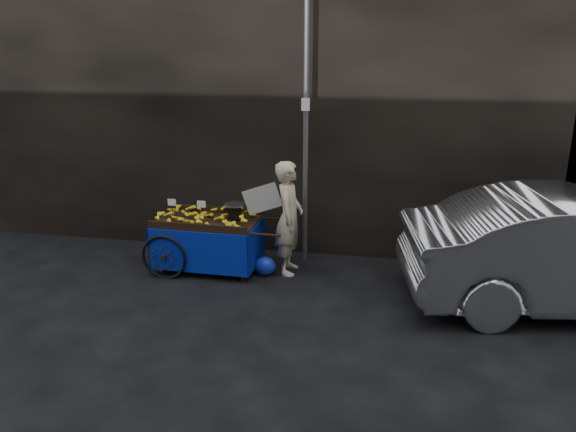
# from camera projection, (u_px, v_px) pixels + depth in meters

# --- Properties ---
(ground) EXTENTS (80.00, 80.00, 0.00)m
(ground) POSITION_uv_depth(u_px,v_px,m) (267.00, 293.00, 7.60)
(ground) COLOR black
(ground) RESTS_ON ground
(building_wall) EXTENTS (13.50, 2.00, 5.00)m
(building_wall) POSITION_uv_depth(u_px,v_px,m) (324.00, 89.00, 9.21)
(building_wall) COLOR black
(building_wall) RESTS_ON ground
(street_pole) EXTENTS (0.12, 0.10, 4.00)m
(street_pole) POSITION_uv_depth(u_px,v_px,m) (306.00, 131.00, 8.16)
(street_pole) COLOR slate
(street_pole) RESTS_ON ground
(banana_cart) EXTENTS (2.04, 1.04, 1.10)m
(banana_cart) POSITION_uv_depth(u_px,v_px,m) (205.00, 225.00, 8.26)
(banana_cart) COLOR black
(banana_cart) RESTS_ON ground
(vendor) EXTENTS (0.88, 0.63, 1.67)m
(vendor) POSITION_uv_depth(u_px,v_px,m) (289.00, 218.00, 8.07)
(vendor) COLOR beige
(vendor) RESTS_ON ground
(plastic_bag) EXTENTS (0.31, 0.25, 0.28)m
(plastic_bag) POSITION_uv_depth(u_px,v_px,m) (265.00, 266.00, 8.15)
(plastic_bag) COLOR #192FBE
(plastic_bag) RESTS_ON ground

